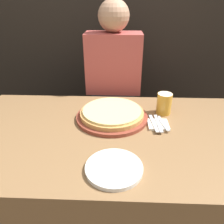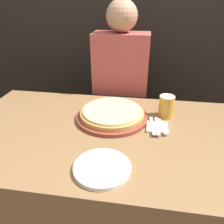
% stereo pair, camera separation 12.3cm
% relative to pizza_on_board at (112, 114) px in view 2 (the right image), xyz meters
% --- Properties ---
extents(ground_plane, '(12.00, 12.00, 0.00)m').
position_rel_pizza_on_board_xyz_m(ground_plane, '(-0.02, -0.13, -0.74)').
color(ground_plane, '#473828').
extents(back_wall, '(6.00, 0.05, 2.60)m').
position_rel_pizza_on_board_xyz_m(back_wall, '(-0.02, 0.88, 0.56)').
color(back_wall, black).
rests_on(back_wall, ground_plane).
extents(dining_table, '(1.55, 0.87, 0.71)m').
position_rel_pizza_on_board_xyz_m(dining_table, '(-0.02, -0.13, -0.38)').
color(dining_table, olive).
rests_on(dining_table, ground_plane).
extents(pizza_on_board, '(0.40, 0.40, 0.06)m').
position_rel_pizza_on_board_xyz_m(pizza_on_board, '(0.00, 0.00, 0.00)').
color(pizza_on_board, brown).
rests_on(pizza_on_board, dining_table).
extents(beer_glass, '(0.09, 0.09, 0.13)m').
position_rel_pizza_on_board_xyz_m(beer_glass, '(0.30, 0.07, 0.04)').
color(beer_glass, gold).
rests_on(beer_glass, dining_table).
extents(dinner_plate, '(0.23, 0.23, 0.02)m').
position_rel_pizza_on_board_xyz_m(dinner_plate, '(0.03, -0.42, -0.02)').
color(dinner_plate, silver).
rests_on(dinner_plate, dining_table).
extents(napkin_stack, '(0.11, 0.11, 0.01)m').
position_rel_pizza_on_board_xyz_m(napkin_stack, '(0.25, -0.07, -0.02)').
color(napkin_stack, silver).
rests_on(napkin_stack, dining_table).
extents(fork, '(0.04, 0.18, 0.00)m').
position_rel_pizza_on_board_xyz_m(fork, '(0.23, -0.07, -0.01)').
color(fork, silver).
rests_on(fork, napkin_stack).
extents(dinner_knife, '(0.03, 0.18, 0.00)m').
position_rel_pizza_on_board_xyz_m(dinner_knife, '(0.25, -0.07, -0.01)').
color(dinner_knife, silver).
rests_on(dinner_knife, napkin_stack).
extents(spoon, '(0.05, 0.16, 0.00)m').
position_rel_pizza_on_board_xyz_m(spoon, '(0.28, -0.07, -0.01)').
color(spoon, silver).
rests_on(spoon, napkin_stack).
extents(diner_person, '(0.39, 0.21, 1.32)m').
position_rel_pizza_on_board_xyz_m(diner_person, '(-0.01, 0.47, -0.08)').
color(diner_person, '#33333D').
rests_on(diner_person, ground_plane).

